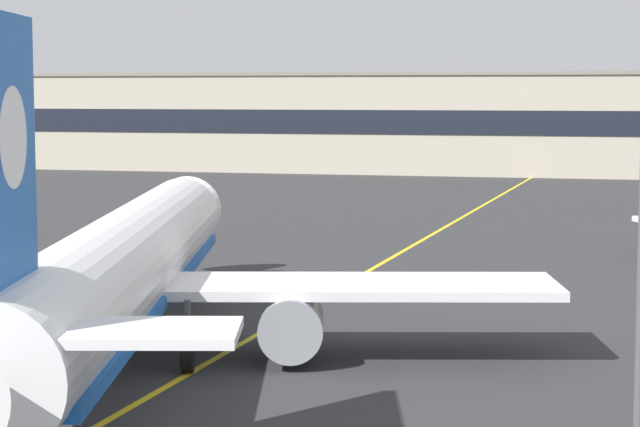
# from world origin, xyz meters

# --- Properties ---
(taxiway_centreline) EXTENTS (8.82, 179.81, 0.01)m
(taxiway_centreline) POSITION_xyz_m (0.00, 30.00, 0.00)
(taxiway_centreline) COLOR yellow
(taxiway_centreline) RESTS_ON ground
(airliner_foreground) EXTENTS (32.23, 40.99, 11.65)m
(airliner_foreground) POSITION_xyz_m (-3.84, 15.00, 3.37)
(airliner_foreground) COLOR white
(airliner_foreground) RESTS_ON ground
(safety_cone_by_nose_gear) EXTENTS (0.44, 0.44, 0.55)m
(safety_cone_by_nose_gear) POSITION_xyz_m (-3.50, 31.68, 0.26)
(safety_cone_by_nose_gear) COLOR orange
(safety_cone_by_nose_gear) RESTS_ON ground
(terminal_building) EXTENTS (138.12, 12.40, 12.01)m
(terminal_building) POSITION_xyz_m (0.88, 118.37, 6.01)
(terminal_building) COLOR #B2A893
(terminal_building) RESTS_ON ground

